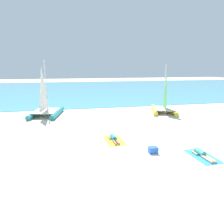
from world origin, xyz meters
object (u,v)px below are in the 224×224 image
object	(u,v)px
sailboat_yellow	(164,106)
towel_right	(202,156)
sunbather_right	(202,154)
sailboat_teal	(46,108)
towel_left	(114,141)
cooler_box	(153,150)
sunbather_left	(114,138)

from	to	relation	value
sailboat_yellow	towel_right	bearing A→B (deg)	-85.54
sunbather_right	sailboat_teal	bearing A→B (deg)	127.44
towel_left	cooler_box	size ratio (longest dim) A/B	3.80
towel_left	towel_right	xyz separation A→B (m)	(4.18, -3.15, 0.00)
sailboat_teal	sunbather_left	size ratio (longest dim) A/B	3.39
sailboat_teal	sunbather_right	bearing A→B (deg)	-39.46
towel_left	sailboat_teal	bearing A→B (deg)	123.44
sailboat_teal	sunbather_left	xyz separation A→B (m)	(5.14, -7.73, -0.66)
sailboat_yellow	sunbather_left	size ratio (longest dim) A/B	3.15
towel_left	cooler_box	xyz separation A→B (m)	(1.74, -2.25, 0.17)
sailboat_yellow	towel_right	size ratio (longest dim) A/B	2.60
towel_left	towel_right	size ratio (longest dim) A/B	1.00
sunbather_left	sailboat_teal	bearing A→B (deg)	119.79
towel_left	sunbather_right	size ratio (longest dim) A/B	1.21
sunbather_left	sunbather_right	bearing A→B (deg)	-40.86
towel_left	sunbather_left	bearing A→B (deg)	93.86
sailboat_yellow	towel_left	xyz separation A→B (m)	(-6.76, -6.74, -0.73)
towel_right	sunbather_right	size ratio (longest dim) A/B	1.21
sailboat_teal	cooler_box	distance (m)	12.19
sailboat_yellow	sunbather_left	bearing A→B (deg)	-116.31
sailboat_teal	sunbather_right	size ratio (longest dim) A/B	3.39
sailboat_teal	cooler_box	xyz separation A→B (m)	(6.88, -10.04, -0.61)
sailboat_yellow	cooler_box	size ratio (longest dim) A/B	9.88
sailboat_teal	sunbather_right	distance (m)	14.34
sunbather_left	sunbather_right	distance (m)	5.23
sailboat_teal	towel_right	bearing A→B (deg)	-39.62
cooler_box	sunbather_right	bearing A→B (deg)	-18.85
towel_left	sailboat_yellow	bearing A→B (deg)	44.93
cooler_box	towel_left	bearing A→B (deg)	127.63
sailboat_yellow	towel_left	distance (m)	9.57
sunbather_left	towel_right	size ratio (longest dim) A/B	0.82
towel_right	cooler_box	bearing A→B (deg)	159.79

